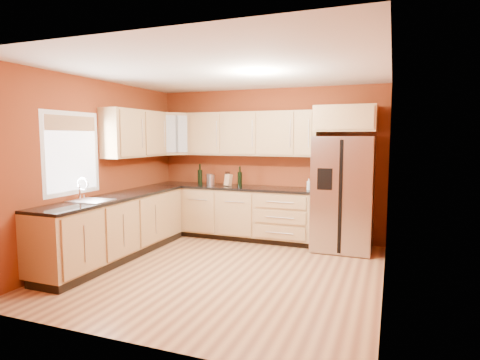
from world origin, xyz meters
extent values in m
plane|color=brown|center=(0.00, 0.00, 0.00)|extent=(4.00, 4.00, 0.00)
plane|color=silver|center=(0.00, 0.00, 2.60)|extent=(4.00, 4.00, 0.00)
cube|color=maroon|center=(0.00, 2.00, 1.30)|extent=(4.00, 0.04, 2.60)
cube|color=maroon|center=(0.00, -2.00, 1.30)|extent=(4.00, 0.04, 2.60)
cube|color=maroon|center=(-2.00, 0.00, 1.30)|extent=(0.04, 4.00, 2.60)
cube|color=maroon|center=(2.00, 0.00, 1.30)|extent=(0.04, 4.00, 2.60)
cube|color=#A2804E|center=(-0.55, 1.70, 0.44)|extent=(2.90, 0.60, 0.88)
cube|color=#A2804E|center=(-1.70, 0.00, 0.44)|extent=(0.60, 2.80, 0.88)
cube|color=black|center=(-0.55, 1.69, 0.90)|extent=(2.90, 0.62, 0.04)
cube|color=black|center=(-1.69, 0.00, 0.90)|extent=(0.62, 2.80, 0.04)
cube|color=#A2804E|center=(-0.25, 1.83, 1.83)|extent=(2.30, 0.33, 0.75)
cube|color=#A2804E|center=(-1.83, 0.72, 1.83)|extent=(0.33, 1.35, 0.75)
cube|color=#A2804E|center=(-1.67, 1.67, 1.83)|extent=(0.67, 0.67, 0.75)
cube|color=#A2804E|center=(1.35, 1.70, 2.05)|extent=(0.92, 0.60, 0.40)
cube|color=silver|center=(1.35, 1.62, 0.89)|extent=(0.90, 0.75, 1.78)
cube|color=white|center=(-1.98, -0.50, 1.55)|extent=(0.03, 0.90, 1.00)
cylinder|color=silver|center=(-1.00, 1.74, 1.02)|extent=(0.15, 0.15, 0.19)
cylinder|color=silver|center=(-0.92, 1.66, 1.01)|extent=(0.13, 0.13, 0.19)
cube|color=tan|center=(-0.62, 1.70, 1.02)|extent=(0.12, 0.12, 0.20)
cylinder|color=silver|center=(0.80, 1.66, 1.01)|extent=(0.08, 0.08, 0.18)
camera|label=1|loc=(2.05, -4.73, 1.76)|focal=30.00mm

